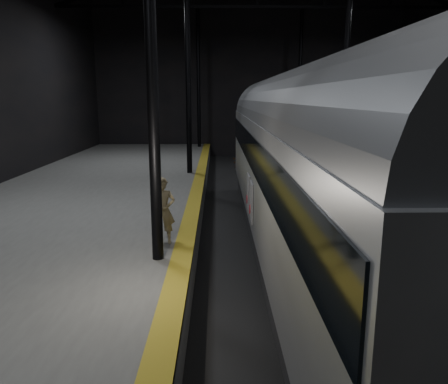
{
  "coord_description": "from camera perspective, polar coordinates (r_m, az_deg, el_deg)",
  "views": [
    {
      "loc": [
        -2.39,
        -13.72,
        4.7
      ],
      "look_at": [
        -2.21,
        -1.26,
        2.0
      ],
      "focal_mm": 35.0,
      "sensor_mm": 36.0,
      "label": 1
    }
  ],
  "objects": [
    {
      "name": "woman",
      "position": [
        11.31,
        -7.97,
        -2.42
      ],
      "size": [
        0.66,
        0.46,
        1.73
      ],
      "primitive_type": "imported",
      "rotation": [
        0.0,
        0.0,
        0.08
      ],
      "color": "#94825B",
      "rests_on": "platform_left"
    },
    {
      "name": "ground",
      "position": [
        14.7,
        8.62,
        -6.57
      ],
      "size": [
        44.0,
        44.0,
        0.0
      ],
      "primitive_type": "plane",
      "color": "black",
      "rests_on": "ground"
    },
    {
      "name": "track",
      "position": [
        14.68,
        8.63,
        -6.32
      ],
      "size": [
        2.4,
        43.0,
        0.24
      ],
      "color": "#3F3328",
      "rests_on": "ground"
    },
    {
      "name": "tactile_strip",
      "position": [
        14.24,
        -4.28,
        -2.86
      ],
      "size": [
        0.5,
        43.8,
        0.01
      ],
      "primitive_type": "cube",
      "color": "olive",
      "rests_on": "platform_left"
    },
    {
      "name": "platform_left",
      "position": [
        15.23,
        -20.47,
        -4.58
      ],
      "size": [
        9.0,
        43.8,
        1.0
      ],
      "primitive_type": "cube",
      "color": "#535351",
      "rests_on": "ground"
    },
    {
      "name": "train",
      "position": [
        12.74,
        10.01,
        4.34
      ],
      "size": [
        3.01,
        20.07,
        5.37
      ],
      "color": "#93959A",
      "rests_on": "ground"
    }
  ]
}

